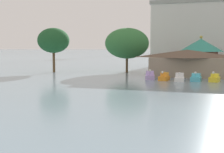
% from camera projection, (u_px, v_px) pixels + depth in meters
% --- Properties ---
extents(pedal_boat_lavender, '(2.09, 3.11, 1.82)m').
position_uv_depth(pedal_boat_lavender, '(150.00, 76.00, 52.38)').
color(pedal_boat_lavender, '#B299D8').
rests_on(pedal_boat_lavender, ground).
extents(pedal_boat_orange, '(1.76, 2.44, 1.65)m').
position_uv_depth(pedal_boat_orange, '(164.00, 77.00, 50.35)').
color(pedal_boat_orange, orange).
rests_on(pedal_boat_orange, ground).
extents(pedal_boat_white, '(1.65, 2.55, 1.56)m').
position_uv_depth(pedal_boat_white, '(180.00, 78.00, 49.27)').
color(pedal_boat_white, white).
rests_on(pedal_boat_white, ground).
extents(pedal_boat_cyan, '(1.78, 2.69, 1.66)m').
position_uv_depth(pedal_boat_cyan, '(196.00, 78.00, 49.24)').
color(pedal_boat_cyan, '#4CB7CC').
rests_on(pedal_boat_cyan, ground).
extents(pedal_boat_yellow, '(1.91, 2.98, 1.75)m').
position_uv_depth(pedal_boat_yellow, '(215.00, 78.00, 48.56)').
color(pedal_boat_yellow, yellow).
rests_on(pedal_boat_yellow, ground).
extents(boathouse, '(14.71, 8.03, 5.13)m').
position_uv_depth(boathouse, '(187.00, 62.00, 57.08)').
color(boathouse, gray).
rests_on(boathouse, ground).
extents(green_roof_pavilion, '(10.04, 10.04, 8.23)m').
position_uv_depth(green_roof_pavilion, '(201.00, 53.00, 68.15)').
color(green_roof_pavilion, brown).
rests_on(green_roof_pavilion, ground).
extents(shoreline_tree_tall_left, '(7.06, 7.06, 9.86)m').
position_uv_depth(shoreline_tree_tall_left, '(54.00, 41.00, 66.36)').
color(shoreline_tree_tall_left, brown).
rests_on(shoreline_tree_tall_left, ground).
extents(shoreline_tree_mid, '(9.71, 9.71, 9.85)m').
position_uv_depth(shoreline_tree_mid, '(127.00, 43.00, 66.12)').
color(shoreline_tree_mid, brown).
rests_on(shoreline_tree_mid, ground).
extents(background_building_block, '(36.00, 20.09, 17.89)m').
position_uv_depth(background_building_block, '(219.00, 35.00, 83.59)').
color(background_building_block, silver).
rests_on(background_building_block, ground).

